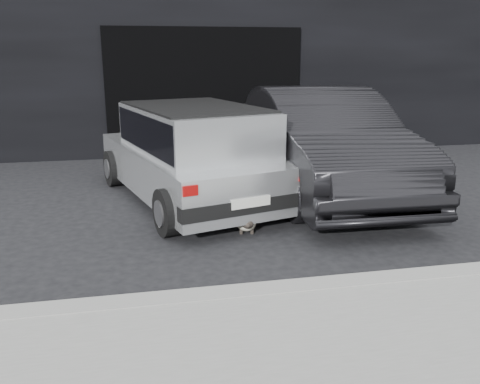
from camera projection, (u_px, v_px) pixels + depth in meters
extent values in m
plane|color=black|center=(174.00, 215.00, 6.81)|extent=(80.00, 80.00, 0.00)
cube|color=black|center=(193.00, 35.00, 12.00)|extent=(34.00, 4.00, 5.00)
cube|color=black|center=(205.00, 93.00, 10.43)|extent=(4.00, 0.10, 2.60)
cube|color=gray|center=(308.00, 290.00, 4.53)|extent=(18.00, 0.25, 0.12)
cube|color=gray|center=(367.00, 369.00, 3.40)|extent=(18.00, 2.20, 0.11)
cube|color=silver|center=(190.00, 168.00, 7.44)|extent=(2.61, 4.06, 0.60)
cube|color=silver|center=(194.00, 129.00, 7.12)|extent=(2.08, 2.80, 0.60)
cube|color=black|center=(194.00, 129.00, 7.12)|extent=(2.07, 2.71, 0.48)
cube|color=black|center=(248.00, 205.00, 5.91)|extent=(1.67, 0.60, 0.17)
cube|color=black|center=(153.00, 153.00, 9.02)|extent=(1.67, 0.60, 0.17)
cube|color=silver|center=(251.00, 203.00, 5.82)|extent=(0.49, 0.15, 0.12)
cube|color=#8C0707|center=(190.00, 191.00, 5.44)|extent=(0.17, 0.07, 0.12)
cube|color=#8C0707|center=(305.00, 176.00, 6.09)|extent=(0.17, 0.07, 0.12)
cube|color=black|center=(194.00, 107.00, 7.03)|extent=(2.02, 2.56, 0.03)
cylinder|color=black|center=(168.00, 212.00, 5.97)|extent=(0.36, 0.61, 0.58)
cylinder|color=slate|center=(159.00, 214.00, 5.92)|extent=(0.10, 0.31, 0.32)
cylinder|color=black|center=(286.00, 195.00, 6.69)|extent=(0.36, 0.61, 0.58)
cylinder|color=slate|center=(294.00, 194.00, 6.74)|extent=(0.10, 0.31, 0.32)
cylinder|color=black|center=(114.00, 168.00, 8.24)|extent=(0.36, 0.61, 0.58)
cylinder|color=slate|center=(107.00, 169.00, 8.19)|extent=(0.10, 0.31, 0.32)
cylinder|color=black|center=(206.00, 159.00, 8.96)|extent=(0.36, 0.61, 0.58)
cylinder|color=slate|center=(212.00, 158.00, 9.01)|extent=(0.10, 0.31, 0.32)
imported|color=black|center=(321.00, 141.00, 7.75)|extent=(1.81, 4.87, 1.59)
ellipsoid|color=beige|center=(246.00, 221.00, 6.22)|extent=(0.32, 0.55, 0.20)
ellipsoid|color=beige|center=(247.00, 222.00, 6.09)|extent=(0.25, 0.25, 0.19)
ellipsoid|color=black|center=(248.00, 223.00, 5.95)|extent=(0.16, 0.15, 0.13)
sphere|color=black|center=(248.00, 226.00, 5.90)|extent=(0.06, 0.06, 0.06)
cone|color=black|center=(251.00, 218.00, 5.95)|extent=(0.05, 0.07, 0.07)
cone|color=black|center=(244.00, 218.00, 5.95)|extent=(0.05, 0.07, 0.07)
cylinder|color=black|center=(252.00, 231.00, 6.10)|extent=(0.04, 0.04, 0.07)
cylinder|color=black|center=(241.00, 231.00, 6.09)|extent=(0.04, 0.04, 0.07)
cylinder|color=black|center=(250.00, 223.00, 6.40)|extent=(0.04, 0.04, 0.07)
cylinder|color=black|center=(239.00, 223.00, 6.39)|extent=(0.04, 0.04, 0.07)
cylinder|color=black|center=(244.00, 216.00, 6.50)|extent=(0.10, 0.29, 0.09)
ellipsoid|color=white|center=(182.00, 216.00, 6.28)|extent=(0.53, 0.47, 0.21)
ellipsoid|color=white|center=(189.00, 212.00, 6.36)|extent=(0.29, 0.29, 0.17)
ellipsoid|color=silver|center=(196.00, 205.00, 6.42)|extent=(0.17, 0.18, 0.12)
sphere|color=silver|center=(199.00, 204.00, 6.46)|extent=(0.05, 0.05, 0.05)
cone|color=silver|center=(194.00, 200.00, 6.42)|extent=(0.07, 0.07, 0.06)
cone|color=silver|center=(197.00, 201.00, 6.38)|extent=(0.07, 0.07, 0.06)
cylinder|color=silver|center=(187.00, 219.00, 6.44)|extent=(0.04, 0.04, 0.12)
cylinder|color=silver|center=(194.00, 221.00, 6.36)|extent=(0.04, 0.04, 0.12)
cylinder|color=silver|center=(170.00, 225.00, 6.24)|extent=(0.04, 0.04, 0.12)
cylinder|color=silver|center=(176.00, 227.00, 6.16)|extent=(0.04, 0.04, 0.12)
cylinder|color=silver|center=(165.00, 224.00, 6.11)|extent=(0.18, 0.23, 0.08)
ellipsoid|color=gray|center=(177.00, 216.00, 6.20)|extent=(0.22, 0.21, 0.09)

